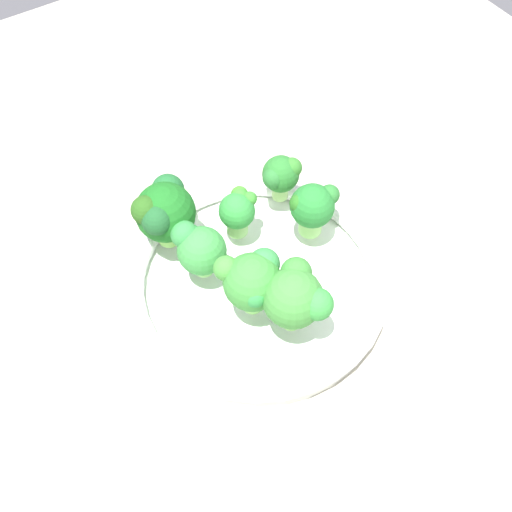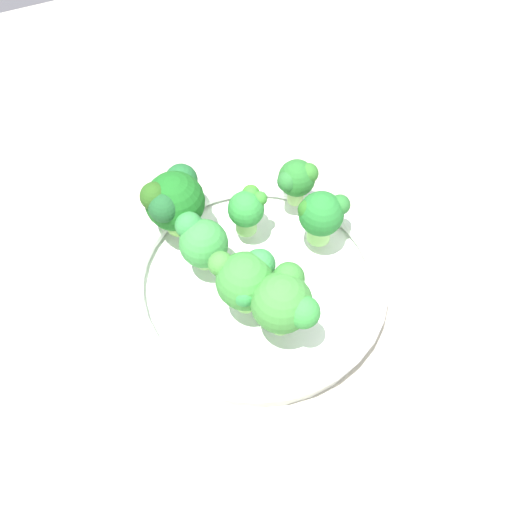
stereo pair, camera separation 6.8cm
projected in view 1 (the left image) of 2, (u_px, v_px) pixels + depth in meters
ground_plane at (238, 309)px, 73.83cm from camera, size 130.00×130.00×2.50cm
bowl at (256, 281)px, 72.29cm from camera, size 28.75×28.75×3.62cm
broccoli_floret_0 at (199, 248)px, 68.27cm from camera, size 5.25×6.00×6.24cm
broccoli_floret_1 at (250, 282)px, 64.62cm from camera, size 6.85×6.41×7.50cm
broccoli_floret_2 at (164, 211)px, 69.67cm from camera, size 7.00×7.26×7.93cm
broccoli_floret_3 at (296, 297)px, 63.32cm from camera, size 6.12×7.02×7.78cm
broccoli_floret_4 at (281, 175)px, 74.12cm from camera, size 4.83×4.28×5.94cm
broccoli_floret_5 at (313, 207)px, 71.07cm from camera, size 5.67×4.95×6.68cm
broccoli_floret_6 at (238, 210)px, 71.61cm from camera, size 4.52×4.22×5.54cm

